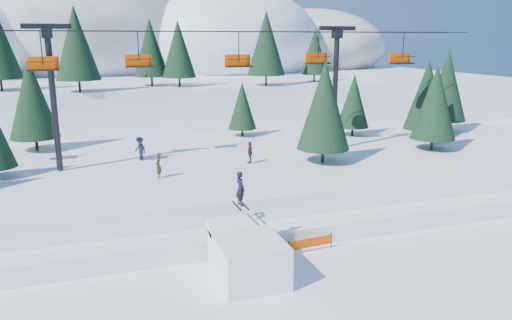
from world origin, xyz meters
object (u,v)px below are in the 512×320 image
object	(u,v)px
jump_kicker	(248,256)
banner_far	(347,223)
chairlift	(203,72)
banner_near	(310,243)

from	to	relation	value
jump_kicker	banner_far	size ratio (longest dim) A/B	1.82
chairlift	banner_far	xyz separation A→B (m)	(6.40, -11.56, -8.78)
jump_kicker	banner_far	world-z (taller)	jump_kicker
banner_far	jump_kicker	bearing A→B (deg)	-152.99
jump_kicker	chairlift	xyz separation A→B (m)	(1.50, 15.58, 8.11)
jump_kicker	banner_far	bearing A→B (deg)	27.01
chairlift	banner_near	size ratio (longest dim) A/B	16.14
chairlift	jump_kicker	bearing A→B (deg)	-95.48
chairlift	banner_near	bearing A→B (deg)	-78.31
jump_kicker	banner_near	distance (m)	4.76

